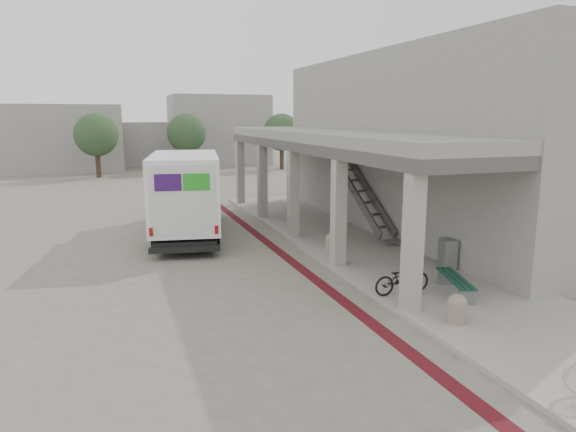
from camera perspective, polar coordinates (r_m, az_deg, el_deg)
name	(u,v)px	position (r m, az deg, el deg)	size (l,w,h in m)	color
ground	(278,279)	(14.75, -1.12, -7.07)	(120.00, 120.00, 0.00)	#666257
bike_lane_stripe	(288,258)	(16.86, -0.04, -4.70)	(0.35, 40.00, 0.01)	#4E0F16
sidewalk	(400,264)	(16.38, 12.34, -5.25)	(4.40, 28.00, 0.12)	gray
transit_building	(405,146)	(21.09, 12.85, 7.56)	(7.60, 17.00, 7.00)	gray
distant_backdrop	(123,137)	(49.25, -17.86, 8.35)	(28.00, 10.00, 6.50)	gray
tree_left	(96,135)	(41.33, -20.54, 8.42)	(3.20, 3.20, 4.80)	#38281C
tree_mid	(186,133)	(43.80, -11.22, 9.02)	(3.20, 3.20, 4.80)	#38281C
tree_right	(282,132)	(44.71, -0.70, 9.26)	(3.20, 3.20, 4.80)	#38281C
fedex_truck	(186,192)	(20.21, -11.27, 2.67)	(3.53, 7.81, 3.21)	black
bench	(455,282)	(13.81, 18.07, -7.01)	(0.94, 1.90, 0.44)	slate
bollard_near	(457,308)	(11.98, 18.25, -9.72)	(0.44, 0.44, 0.66)	gray
bollard_far	(331,241)	(17.55, 4.80, -2.79)	(0.37, 0.37, 0.56)	gray
utility_cabinet	(448,254)	(16.01, 17.32, -4.01)	(0.40, 0.53, 0.88)	slate
bicycle_black	(402,278)	(13.45, 12.56, -6.78)	(0.54, 1.56, 0.82)	black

